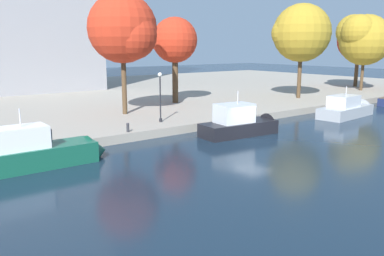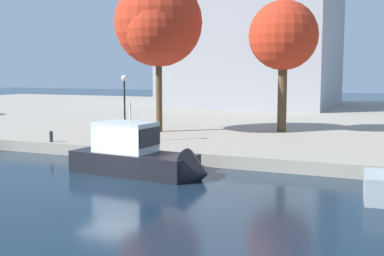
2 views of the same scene
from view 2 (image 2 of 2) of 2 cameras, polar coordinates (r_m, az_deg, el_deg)
The scene contains 7 objects.
ground_plane at distance 24.41m, azimuth -9.76°, elevation -6.01°, with size 220.00×220.00×0.00m, color #142333.
dock_promenade at distance 54.40m, azimuth 9.40°, elevation 1.25°, with size 120.00×55.00×0.71m, color gray.
motor_yacht_2 at distance 25.44m, azimuth -5.83°, elevation -3.62°, with size 7.79×3.03×4.42m.
mooring_bollard_0 at distance 33.38m, azimuth -15.93°, elevation -0.89°, with size 0.24×0.24×0.73m.
lamp_post at distance 32.35m, azimuth -7.78°, elevation 2.86°, with size 0.37×0.37×4.32m.
tree_3 at distance 38.29m, azimuth 10.49°, elevation 10.25°, with size 5.20×5.20×9.85m.
tree_4 at distance 37.42m, azimuth -3.87°, elevation 11.95°, with size 6.58×6.78×11.49m.
Camera 2 is at (13.12, -19.91, 5.24)m, focal length 46.29 mm.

